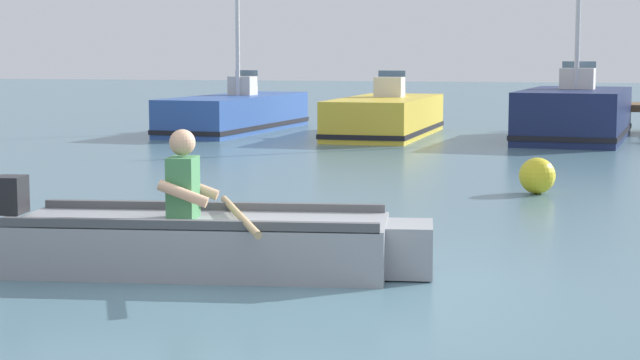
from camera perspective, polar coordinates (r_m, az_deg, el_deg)
name	(u,v)px	position (r m, az deg, el deg)	size (l,w,h in m)	color
ground_plane	(304,292)	(8.16, -0.89, -6.04)	(120.00, 120.00, 0.00)	slate
rowboat_with_person	(210,241)	(8.94, -5.95, -3.29)	(3.72, 1.82, 1.19)	gray
moored_boat_blue	(236,114)	(24.85, -4.53, 3.55)	(2.09, 5.67, 3.72)	#2D519E
moored_boat_yellow	(386,118)	(23.40, 3.56, 3.37)	(1.92, 4.94, 1.43)	gold
moored_boat_navy	(575,115)	(22.86, 13.52, 3.39)	(2.47, 4.72, 4.55)	#19234C
mooring_buoy	(537,176)	(14.03, 11.59, 0.23)	(0.47, 0.47, 0.47)	yellow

